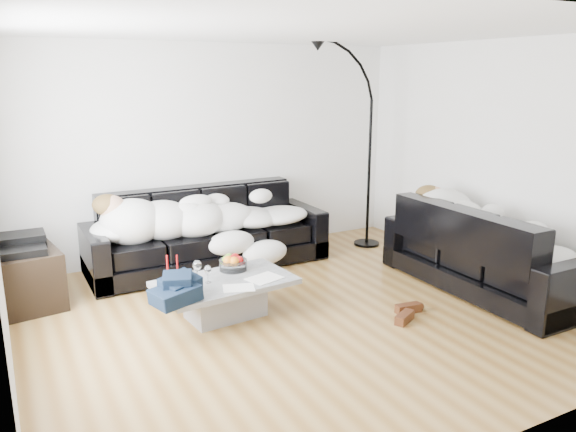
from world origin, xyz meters
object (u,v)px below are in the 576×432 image
fruit_bowl (233,262)px  candle_right (177,267)px  coffee_table (225,298)px  wine_glass_c (208,274)px  shoes (406,313)px  wine_glass_a (197,270)px  stereo (22,243)px  sleeper_back (209,214)px  sleeper_right (488,229)px  sofa_right (486,248)px  wine_glass_b (195,278)px  floor_lamp (370,158)px  av_cabinet (26,277)px  candle_left (168,269)px  sofa_back (208,229)px

fruit_bowl → candle_right: bearing=177.3°
coffee_table → wine_glass_c: size_ratio=7.74×
shoes → wine_glass_c: bearing=137.7°
wine_glass_a → stereo: 1.78m
sleeper_back → coffee_table: sleeper_back is taller
sleeper_right → wine_glass_a: (-2.93, 0.74, -0.20)m
sofa_right → wine_glass_b: size_ratio=14.85×
sofa_right → floor_lamp: bearing=5.0°
sleeper_back → floor_lamp: (2.18, -0.13, 0.51)m
av_cabinet → shoes: bearing=-40.8°
av_cabinet → floor_lamp: (4.17, 0.07, 0.88)m
wine_glass_c → av_cabinet: av_cabinet is taller
wine_glass_b → wine_glass_c: 0.14m
wine_glass_c → candle_left: (-0.32, 0.18, 0.05)m
sleeper_right → wine_glass_a: size_ratio=10.19×
sofa_back → sleeper_right: (2.34, -2.07, 0.20)m
shoes → av_cabinet: 3.72m
wine_glass_c → sleeper_back: bearing=69.2°
wine_glass_b → candle_right: bearing=107.0°
sleeper_back → candle_left: size_ratio=9.19×
sofa_right → wine_glass_a: 3.02m
sleeper_back → sleeper_right: size_ratio=1.22×
sleeper_right → candle_right: sleeper_right is taller
sofa_back → wine_glass_a: (-0.59, -1.33, 0.00)m
fruit_bowl → stereo: (-1.80, 0.97, 0.19)m
sofa_back → wine_glass_a: 1.45m
fruit_bowl → wine_glass_c: size_ratio=1.68×
fruit_bowl → shoes: bearing=-38.6°
sofa_back → wine_glass_a: sofa_back is taller
av_cabinet → sofa_back: bearing=-0.7°
sofa_right → sleeper_right: sofa_right is taller
shoes → stereo: 3.76m
sleeper_right → coffee_table: (-2.71, 0.62, -0.47)m
wine_glass_b → candle_right: size_ratio=0.67×
coffee_table → sleeper_right: bearing=-12.9°
fruit_bowl → stereo: size_ratio=0.62×
fruit_bowl → wine_glass_c: (-0.34, -0.21, -0.00)m
shoes → stereo: bearing=131.7°
sofa_right → candle_right: 3.20m
sofa_back → candle_right: bearing=-121.7°
sleeper_right → fruit_bowl: 2.67m
sofa_back → stereo: bearing=-172.8°
sofa_back → floor_lamp: floor_lamp is taller
sofa_back → sofa_right: (2.34, -2.07, -0.00)m
av_cabinet → coffee_table: bearing=-44.2°
sleeper_back → av_cabinet: (-1.99, -0.20, -0.37)m
fruit_bowl → wine_glass_a: bearing=-165.6°
stereo → sleeper_back: bearing=5.9°
fruit_bowl → wine_glass_b: fruit_bowl is taller
sofa_back → sleeper_back: size_ratio=1.18×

